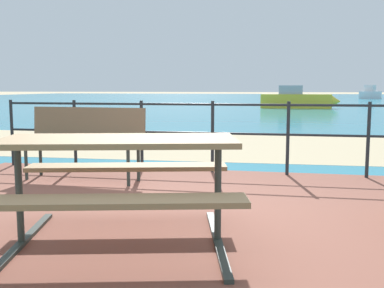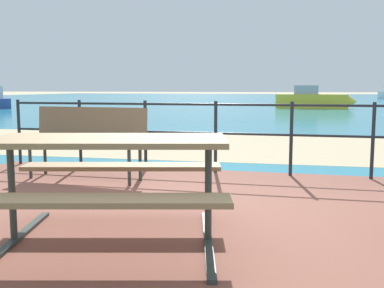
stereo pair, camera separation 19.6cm
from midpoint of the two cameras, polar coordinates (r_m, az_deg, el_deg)
The scene contains 9 objects.
ground_plane at distance 3.80m, azimuth -4.47°, elevation -11.13°, with size 240.00×240.00×0.00m, color tan.
patio_paving at distance 3.79m, azimuth -4.47°, elevation -10.70°, with size 6.40×5.20×0.06m, color brown.
sea_water at distance 43.50m, azimuth 9.76°, elevation 5.44°, with size 90.00×90.00×0.01m, color teal.
beach_strip at distance 9.38m, azimuth 4.97°, elevation -0.16°, with size 54.00×4.46×0.01m, color tan.
picnic_table at distance 3.27m, azimuth -10.90°, elevation -2.50°, with size 1.94×1.77×0.77m.
park_bench at distance 5.74m, azimuth -14.36°, elevation 1.05°, with size 1.55×0.54×0.89m.
railing_fence at distance 6.02m, azimuth 1.67°, elevation 2.00°, with size 5.94×0.04×0.95m.
boat_mid at distance 26.98m, azimuth 12.92°, elevation 5.47°, with size 4.50×1.35×1.31m.
boat_far at distance 52.83m, azimuth 21.48°, elevation 5.88°, with size 2.81×4.01×1.45m.
Camera 1 is at (0.87, -3.49, 1.19)m, focal length 42.37 mm.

